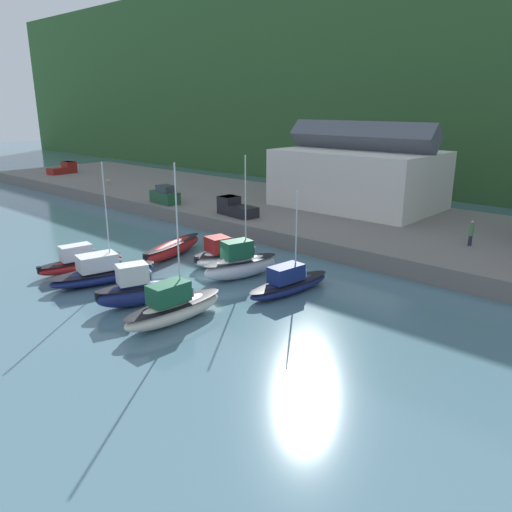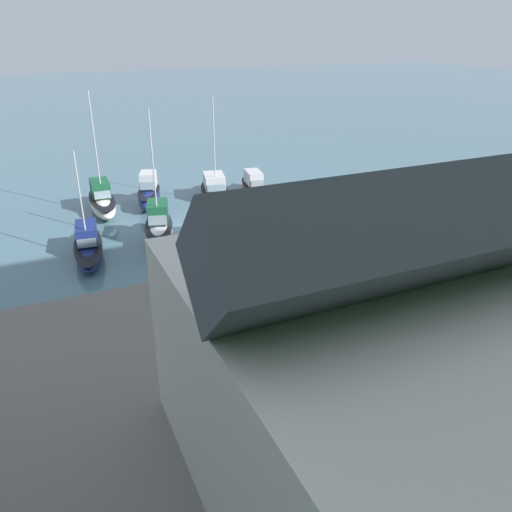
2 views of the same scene
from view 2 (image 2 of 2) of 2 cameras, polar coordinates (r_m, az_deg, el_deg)
The scene contains 12 objects.
ground_plane at distance 38.06m, azimuth -8.93°, elevation 2.90°, with size 320.00×320.00×0.00m, color slate.
quay_promenade at distance 20.46m, azimuth 8.45°, elevation -15.57°, with size 131.25×22.10×1.51m.
harbor_clubhouse at distance 16.64m, azimuth 24.88°, elevation -10.12°, with size 17.60×12.08×9.60m.
moored_boat_0 at distance 38.00m, azimuth 1.34°, elevation 4.37°, with size 3.70×8.24×1.41m.
moored_boat_1 at distance 35.30m, azimuth -5.14°, elevation 2.91°, with size 3.48×5.27×2.46m.
moored_boat_2 at distance 35.40m, azimuth -11.03°, elevation 3.03°, with size 3.53×6.63×9.33m.
moored_boat_3 at distance 34.92m, azimuth -18.64°, elevation 1.17°, with size 2.72×7.57×7.22m.
moored_boat_4 at distance 45.40m, azimuth -0.19°, elevation 7.84°, with size 2.89×7.13×2.23m.
moored_boat_5 at distance 44.30m, azimuth -4.71°, elevation 7.36°, with size 4.16×8.40×8.97m.
moored_boat_6 at distance 43.57m, azimuth -12.11°, elevation 6.95°, with size 3.54×5.90×2.90m.
moored_boat_7 at distance 43.09m, azimuth -17.18°, elevation 6.04°, with size 2.17×7.22×9.69m.
pickup_truck_0 at distance 30.40m, azimuth 15.67°, elevation 1.33°, with size 4.89×2.39×1.90m.
Camera 2 is at (9.00, 34.29, 13.85)m, focal length 35.00 mm.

